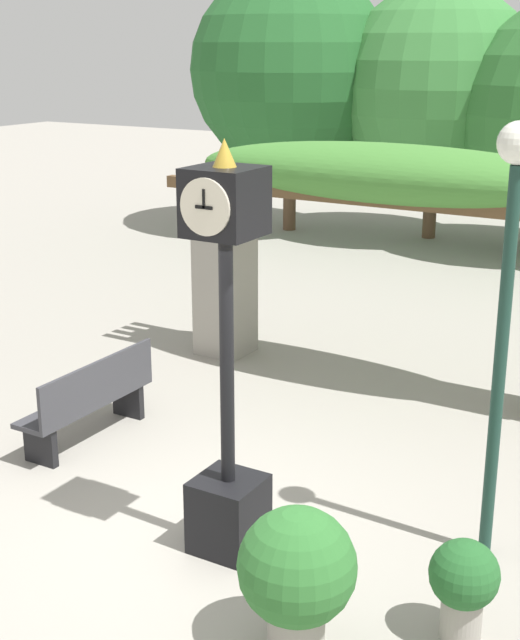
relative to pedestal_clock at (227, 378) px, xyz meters
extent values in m
plane|color=gray|center=(-0.40, -0.02, -1.49)|extent=(60.00, 60.00, 0.00)
cube|color=black|center=(0.00, 0.00, -1.18)|extent=(0.52, 0.52, 0.62)
cylinder|color=black|center=(0.00, 0.00, 0.10)|extent=(0.11, 0.11, 1.95)
cylinder|color=gold|center=(0.00, 0.00, 1.10)|extent=(0.18, 0.18, 0.04)
cube|color=black|center=(0.00, 0.00, 1.37)|extent=(0.50, 0.50, 0.50)
cylinder|color=beige|center=(0.00, -0.26, 1.37)|extent=(0.41, 0.02, 0.41)
cylinder|color=beige|center=(0.00, 0.26, 1.37)|extent=(0.41, 0.02, 0.41)
cube|color=black|center=(0.00, -0.28, 1.37)|extent=(0.14, 0.01, 0.02)
cube|color=black|center=(0.00, -0.28, 1.43)|extent=(0.02, 0.01, 0.13)
cone|color=gold|center=(0.00, 0.00, 1.72)|extent=(0.18, 0.18, 0.20)
cube|color=gray|center=(-2.64, 4.07, -0.38)|extent=(0.63, 0.63, 2.21)
cube|color=brown|center=(-0.40, 3.75, 0.79)|extent=(5.71, 0.13, 0.14)
cube|color=brown|center=(-0.40, 3.96, 0.79)|extent=(5.71, 0.13, 0.14)
cube|color=brown|center=(-0.40, 4.17, 0.79)|extent=(5.71, 0.13, 0.14)
cube|color=brown|center=(-0.40, 4.38, 0.79)|extent=(5.71, 0.13, 0.14)
ellipsoid|color=#427F33|center=(-0.40, 4.07, 1.04)|extent=(4.98, 1.23, 0.70)
cylinder|color=gray|center=(1.08, -0.85, -1.32)|extent=(0.39, 0.39, 0.34)
sphere|color=#2D6B2D|center=(1.08, -0.85, -0.85)|extent=(0.81, 0.81, 0.81)
cylinder|color=gray|center=(2.01, -0.16, -1.33)|extent=(0.29, 0.29, 0.32)
sphere|color=#235B28|center=(2.01, -0.16, -0.98)|extent=(0.49, 0.49, 0.49)
cube|color=#38383D|center=(-2.40, 1.03, -1.07)|extent=(0.42, 1.70, 0.05)
cube|color=#38383D|center=(-2.21, 1.03, -0.82)|extent=(0.04, 1.70, 0.45)
cube|color=black|center=(-2.40, 1.71, -1.29)|extent=(0.38, 0.08, 0.39)
cube|color=black|center=(-2.40, 0.35, -1.29)|extent=(0.38, 0.08, 0.39)
cylinder|color=#19382D|center=(1.82, 1.00, 0.08)|extent=(0.10, 0.10, 3.13)
sphere|color=white|center=(1.82, 1.00, 1.80)|extent=(0.31, 0.31, 0.31)
cylinder|color=brown|center=(-5.83, 11.65, -0.52)|extent=(0.28, 0.28, 1.93)
sphere|color=#235B28|center=(-5.83, 11.65, 1.93)|extent=(4.25, 4.25, 4.25)
cylinder|color=brown|center=(-2.88, 12.41, -0.63)|extent=(0.28, 0.28, 1.72)
sphere|color=#387A38|center=(-2.88, 12.41, 1.64)|extent=(4.02, 4.02, 4.02)
camera|label=1|loc=(3.48, -5.40, 2.47)|focal=50.00mm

